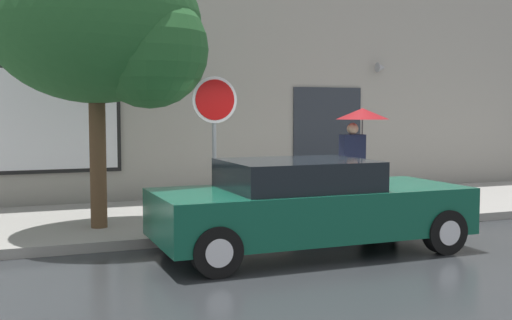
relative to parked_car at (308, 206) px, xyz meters
The scene contains 7 objects.
ground_plane 0.69m from the parked_car, 159.85° to the left, with size 60.00×60.00×0.00m, color #282B2D.
sidewalk 3.11m from the parked_car, 92.57° to the left, with size 20.00×4.00×0.15m, color gray.
building_facade 6.22m from the parked_car, 91.68° to the left, with size 20.00×0.67×7.00m.
parked_car is the anchor object (origin of this frame).
pedestrian_with_umbrella 3.77m from the parked_car, 47.69° to the left, with size 1.05×1.05×1.94m.
street_tree 4.24m from the parked_car, 139.37° to the left, with size 3.39×2.89×4.55m.
stop_sign 2.27m from the parked_car, 116.28° to the left, with size 0.76×0.10×2.44m.
Camera 1 is at (-3.84, -8.05, 2.03)m, focal length 43.83 mm.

